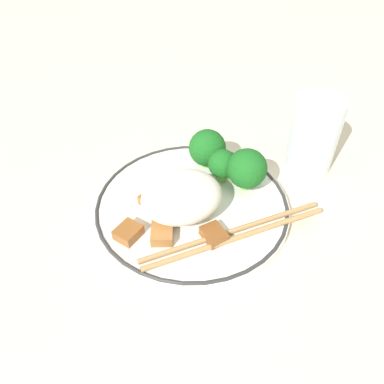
% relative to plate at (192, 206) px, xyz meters
% --- Properties ---
extents(ground_plane, '(3.00, 3.00, 0.00)m').
position_rel_plate_xyz_m(ground_plane, '(0.00, 0.00, -0.01)').
color(ground_plane, beige).
extents(plate, '(0.26, 0.26, 0.02)m').
position_rel_plate_xyz_m(plate, '(0.00, 0.00, 0.00)').
color(plate, white).
rests_on(plate, ground_plane).
extents(rice_mound, '(0.10, 0.08, 0.06)m').
position_rel_plate_xyz_m(rice_mound, '(0.02, 0.01, 0.03)').
color(rice_mound, white).
rests_on(rice_mound, plate).
extents(broccoli_back_left, '(0.05, 0.05, 0.06)m').
position_rel_plate_xyz_m(broccoli_back_left, '(-0.08, -0.01, 0.04)').
color(broccoli_back_left, '#72AD4C').
rests_on(broccoli_back_left, plate).
extents(broccoli_back_center, '(0.04, 0.04, 0.05)m').
position_rel_plate_xyz_m(broccoli_back_center, '(-0.05, -0.03, 0.03)').
color(broccoli_back_center, '#72AD4C').
rests_on(broccoli_back_center, plate).
extents(broccoli_back_right, '(0.05, 0.05, 0.06)m').
position_rel_plate_xyz_m(broccoli_back_right, '(-0.05, -0.07, 0.04)').
color(broccoli_back_right, '#72AD4C').
rests_on(broccoli_back_right, plate).
extents(meat_near_front, '(0.04, 0.04, 0.01)m').
position_rel_plate_xyz_m(meat_near_front, '(0.09, 0.03, 0.01)').
color(meat_near_front, brown).
rests_on(meat_near_front, plate).
extents(meat_near_left, '(0.03, 0.03, 0.01)m').
position_rel_plate_xyz_m(meat_near_left, '(-0.01, 0.07, 0.01)').
color(meat_near_left, brown).
rests_on(meat_near_left, plate).
extents(meat_near_right, '(0.03, 0.04, 0.01)m').
position_rel_plate_xyz_m(meat_near_right, '(0.05, 0.04, 0.01)').
color(meat_near_right, '#9E6633').
rests_on(meat_near_right, plate).
extents(meat_near_back, '(0.04, 0.04, 0.01)m').
position_rel_plate_xyz_m(meat_near_back, '(0.05, -0.02, 0.01)').
color(meat_near_back, '#995B28').
rests_on(meat_near_back, plate).
extents(chopsticks, '(0.24, 0.04, 0.01)m').
position_rel_plate_xyz_m(chopsticks, '(-0.03, 0.07, 0.01)').
color(chopsticks, '#AD8451').
rests_on(chopsticks, plate).
extents(drinking_glass, '(0.07, 0.07, 0.11)m').
position_rel_plate_xyz_m(drinking_glass, '(-0.19, -0.04, 0.05)').
color(drinking_glass, silver).
rests_on(drinking_glass, ground_plane).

